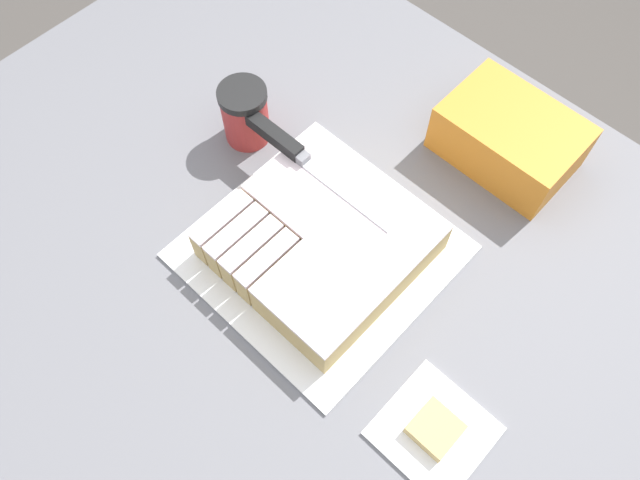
{
  "coord_description": "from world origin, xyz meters",
  "views": [
    {
      "loc": [
        0.32,
        -0.31,
        1.78
      ],
      "look_at": [
        0.02,
        0.02,
        0.95
      ],
      "focal_mm": 35.0,
      "sensor_mm": 36.0,
      "label": 1
    }
  ],
  "objects_px": {
    "cake_board": "(320,251)",
    "cake": "(322,240)",
    "brownie": "(435,429)",
    "storage_box": "(509,138)",
    "coffee_cup": "(245,114)",
    "knife": "(284,144)"
  },
  "relations": [
    {
      "from": "brownie",
      "to": "coffee_cup",
      "type": "bearing_deg",
      "value": 162.3
    },
    {
      "from": "cake",
      "to": "knife",
      "type": "bearing_deg",
      "value": 155.25
    },
    {
      "from": "cake_board",
      "to": "cake",
      "type": "xyz_separation_m",
      "value": [
        0.0,
        0.0,
        0.04
      ]
    },
    {
      "from": "cake",
      "to": "knife",
      "type": "height_order",
      "value": "knife"
    },
    {
      "from": "cake_board",
      "to": "cake",
      "type": "relative_size",
      "value": 1.29
    },
    {
      "from": "cake_board",
      "to": "coffee_cup",
      "type": "relative_size",
      "value": 3.25
    },
    {
      "from": "knife",
      "to": "brownie",
      "type": "relative_size",
      "value": 5.04
    },
    {
      "from": "storage_box",
      "to": "brownie",
      "type": "bearing_deg",
      "value": -65.45
    },
    {
      "from": "cake",
      "to": "knife",
      "type": "distance_m",
      "value": 0.17
    },
    {
      "from": "cake",
      "to": "coffee_cup",
      "type": "distance_m",
      "value": 0.26
    },
    {
      "from": "cake_board",
      "to": "brownie",
      "type": "xyz_separation_m",
      "value": [
        0.3,
        -0.09,
        0.01
      ]
    },
    {
      "from": "cake",
      "to": "storage_box",
      "type": "distance_m",
      "value": 0.36
    },
    {
      "from": "cake_board",
      "to": "cake",
      "type": "height_order",
      "value": "cake"
    },
    {
      "from": "cake",
      "to": "brownie",
      "type": "bearing_deg",
      "value": -17.9
    },
    {
      "from": "coffee_cup",
      "to": "storage_box",
      "type": "relative_size",
      "value": 0.5
    },
    {
      "from": "coffee_cup",
      "to": "storage_box",
      "type": "height_order",
      "value": "coffee_cup"
    },
    {
      "from": "cake_board",
      "to": "storage_box",
      "type": "height_order",
      "value": "storage_box"
    },
    {
      "from": "brownie",
      "to": "storage_box",
      "type": "height_order",
      "value": "storage_box"
    },
    {
      "from": "cake_board",
      "to": "knife",
      "type": "xyz_separation_m",
      "value": [
        -0.14,
        0.07,
        0.08
      ]
    },
    {
      "from": "brownie",
      "to": "cake_board",
      "type": "bearing_deg",
      "value": 162.71
    },
    {
      "from": "cake_board",
      "to": "storage_box",
      "type": "relative_size",
      "value": 1.63
    },
    {
      "from": "knife",
      "to": "cake_board",
      "type": "bearing_deg",
      "value": -26.55
    }
  ]
}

